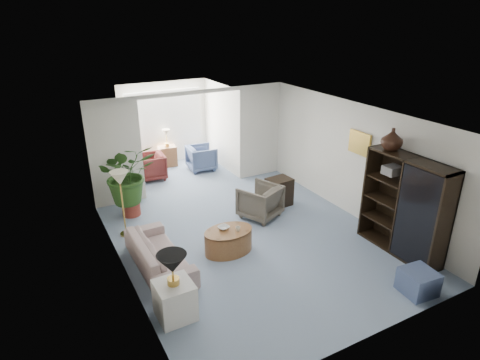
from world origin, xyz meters
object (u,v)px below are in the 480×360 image
end_table (175,300)px  entertainment_cabinet (404,206)px  plant_pot (131,208)px  coffee_cup (238,229)px  coffee_bowl (223,228)px  cabinet_urn (392,139)px  table_lamp (172,264)px  sunroom_chair_maroon (150,167)px  floor_lamp (119,178)px  ottoman (418,282)px  sunroom_chair_blue (202,158)px  framed_picture (360,143)px  coffee_table (228,241)px  sofa (159,253)px  side_table_dark (279,192)px  sunroom_table (168,156)px  wingback_chair (260,201)px

end_table → entertainment_cabinet: (4.36, -0.30, 0.65)m
plant_pot → coffee_cup: bearing=-60.9°
coffee_bowl → cabinet_urn: size_ratio=0.51×
end_table → table_lamp: size_ratio=1.34×
end_table → coffee_bowl: 1.98m
plant_pot → sunroom_chair_maroon: size_ratio=0.52×
floor_lamp → ottoman: bearing=-48.0°
entertainment_cabinet → sunroom_chair_blue: (-1.55, 5.74, -0.59)m
cabinet_urn → entertainment_cabinet: bearing=-90.0°
framed_picture → plant_pot: size_ratio=1.25×
cabinet_urn → plant_pot: cabinet_urn is taller
coffee_table → entertainment_cabinet: entertainment_cabinet is taller
floor_lamp → end_table: bearing=-89.0°
sofa → plant_pot: size_ratio=4.77×
framed_picture → sofa: size_ratio=0.26×
sofa → ottoman: (3.45, -2.68, -0.08)m
floor_lamp → plant_pot: bearing=68.0°
table_lamp → side_table_dark: bearing=35.3°
table_lamp → side_table_dark: size_ratio=0.67×
coffee_table → cabinet_urn: cabinet_urn is taller
framed_picture → sofa: 4.62m
table_lamp → side_table_dark: 4.30m
sunroom_chair_blue → sunroom_chair_maroon: (-1.50, 0.00, 0.00)m
cabinet_urn → sunroom_table: bearing=111.0°
floor_lamp → sunroom_chair_blue: 4.01m
floor_lamp → sunroom_chair_maroon: size_ratio=0.47×
side_table_dark → coffee_cup: bearing=-143.5°
floor_lamp → coffee_bowl: (1.51, -1.45, -0.77)m
framed_picture → side_table_dark: 2.17m
coffee_cup → sunroom_table: 5.09m
end_table → sunroom_chair_blue: bearing=62.7°
end_table → sunroom_table: bearing=71.6°
table_lamp → sunroom_table: bearing=71.6°
framed_picture → sunroom_chair_blue: framed_picture is taller
floor_lamp → coffee_table: bearing=-44.8°
cabinet_urn → ottoman: size_ratio=0.81×
coffee_table → ottoman: (2.14, -2.56, -0.02)m
end_table → floor_lamp: 2.93m
entertainment_cabinet → ottoman: bearing=-124.4°
wingback_chair → side_table_dark: size_ratio=1.23×
wingback_chair → plant_pot: (-2.48, 1.44, -0.21)m
coffee_table → side_table_dark: side_table_dark is taller
coffee_table → plant_pot: size_ratio=2.37×
floor_lamp → side_table_dark: bearing=-5.1°
coffee_bowl → entertainment_cabinet: 3.35m
side_table_dark → cabinet_urn: bearing=-68.5°
coffee_cup → table_lamp: bearing=-146.0°
end_table → cabinet_urn: size_ratio=1.44×
coffee_table → cabinet_urn: size_ratio=2.33×
coffee_table → coffee_cup: 0.32m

